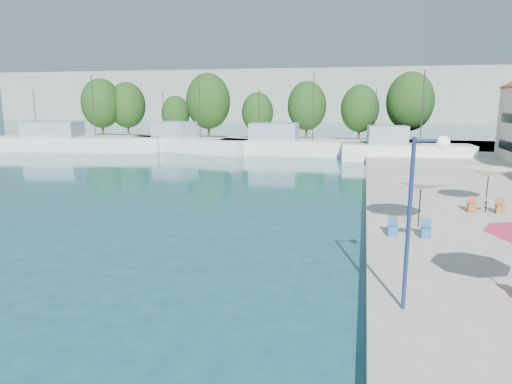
% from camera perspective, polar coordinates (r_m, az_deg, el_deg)
% --- Properties ---
extents(quay_far, '(90.00, 16.00, 0.60)m').
position_cam_1_polar(quay_far, '(68.16, 1.67, 6.12)').
color(quay_far, '#AEAA9D').
rests_on(quay_far, ground).
extents(hill_west, '(180.00, 40.00, 16.00)m').
position_cam_1_polar(hill_west, '(163.43, 0.71, 11.91)').
color(hill_west, gray).
rests_on(hill_west, ground).
extents(hill_east, '(140.00, 40.00, 12.00)m').
position_cam_1_polar(hill_east, '(182.73, 24.55, 10.22)').
color(hill_east, gray).
rests_on(hill_east, ground).
extents(trawler_01, '(23.25, 10.08, 10.20)m').
position_cam_1_polar(trawler_01, '(65.93, -21.70, 5.82)').
color(trawler_01, white).
rests_on(trawler_01, ground).
extents(trawler_02, '(17.60, 9.00, 10.20)m').
position_cam_1_polar(trawler_02, '(60.54, -8.61, 6.06)').
color(trawler_02, white).
rests_on(trawler_02, ground).
extents(trawler_03, '(19.06, 5.24, 10.20)m').
position_cam_1_polar(trawler_03, '(56.60, 4.63, 5.79)').
color(trawler_03, white).
rests_on(trawler_03, ground).
extents(trawler_04, '(14.30, 4.87, 10.20)m').
position_cam_1_polar(trawler_04, '(53.19, 17.86, 4.92)').
color(trawler_04, white).
rests_on(trawler_04, ground).
extents(tree_01, '(6.39, 6.39, 9.46)m').
position_cam_1_polar(tree_01, '(79.76, -18.78, 10.45)').
color(tree_01, '#3F2B19').
rests_on(tree_01, quay_far).
extents(tree_02, '(6.04, 6.04, 8.94)m').
position_cam_1_polar(tree_02, '(80.22, -15.81, 10.41)').
color(tree_02, '#3F2B19').
rests_on(tree_02, quay_far).
extents(tree_03, '(4.52, 4.52, 6.70)m').
position_cam_1_polar(tree_03, '(75.60, -10.01, 9.64)').
color(tree_03, '#3F2B19').
rests_on(tree_03, quay_far).
extents(tree_04, '(6.79, 6.79, 10.05)m').
position_cam_1_polar(tree_04, '(71.66, -6.01, 11.21)').
color(tree_04, '#3F2B19').
rests_on(tree_04, quay_far).
extents(tree_05, '(4.85, 4.85, 7.18)m').
position_cam_1_polar(tree_05, '(70.81, 0.20, 9.93)').
color(tree_05, '#3F2B19').
rests_on(tree_05, quay_far).
extents(tree_06, '(5.97, 5.97, 8.84)m').
position_cam_1_polar(tree_06, '(71.55, 6.38, 10.64)').
color(tree_06, '#3F2B19').
rests_on(tree_06, quay_far).
extents(tree_07, '(5.57, 5.57, 8.24)m').
position_cam_1_polar(tree_07, '(69.71, 12.86, 10.13)').
color(tree_07, '#3F2B19').
rests_on(tree_07, quay_far).
extents(tree_08, '(6.77, 6.77, 10.02)m').
position_cam_1_polar(tree_08, '(70.56, 18.71, 10.67)').
color(tree_08, '#3F2B19').
rests_on(tree_08, quay_far).
extents(umbrella_white, '(3.09, 3.09, 2.30)m').
position_cam_1_polar(umbrella_white, '(22.93, 19.94, 0.87)').
color(umbrella_white, black).
rests_on(umbrella_white, quay_right).
extents(umbrella_cream, '(2.72, 2.72, 2.14)m').
position_cam_1_polar(umbrella_cream, '(29.47, 27.09, 2.19)').
color(umbrella_cream, black).
rests_on(umbrella_cream, quay_right).
extents(cafe_table_02, '(1.82, 0.70, 0.76)m').
position_cam_1_polar(cafe_table_02, '(21.43, 18.60, -4.60)').
color(cafe_table_02, black).
rests_on(cafe_table_02, quay_right).
extents(cafe_table_03, '(1.82, 0.70, 0.76)m').
position_cam_1_polar(cafe_table_03, '(27.57, 26.79, -1.74)').
color(cafe_table_03, black).
rests_on(cafe_table_03, quay_right).
extents(street_lamp, '(1.01, 0.46, 5.03)m').
position_cam_1_polar(street_lamp, '(13.46, 20.04, 0.05)').
color(street_lamp, navy).
rests_on(street_lamp, quay_right).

